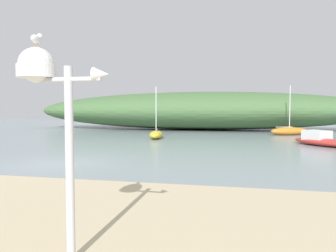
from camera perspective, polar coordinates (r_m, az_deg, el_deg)
ground_plane at (r=14.44m, az=-19.30°, el=-6.61°), size 120.00×120.00×0.00m
distant_hill at (r=38.49m, az=5.72°, el=2.86°), size 42.88×11.77×4.67m
mast_structure at (r=4.69m, az=-21.90°, el=7.25°), size 1.36×0.54×3.04m
seagull_on_radar at (r=4.87m, az=-23.30°, el=14.76°), size 0.12×0.30×0.22m
motorboat_near_shore at (r=22.89m, az=26.58°, el=-2.37°), size 3.77×4.45×1.01m
sailboat_inner_mooring at (r=25.76m, az=-2.23°, el=-1.56°), size 1.64×3.66×4.34m
sailboat_far_right at (r=31.53m, az=21.71°, el=-0.86°), size 4.10×2.88×4.74m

